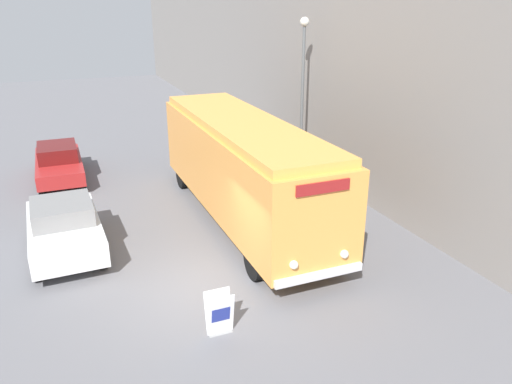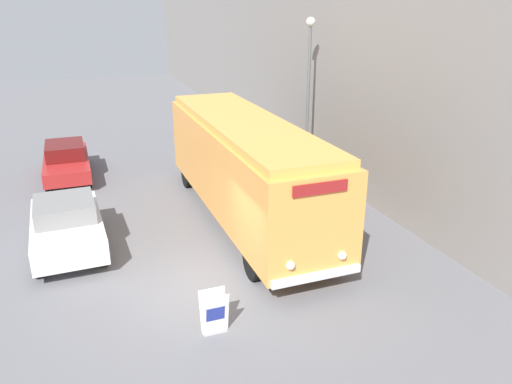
{
  "view_description": "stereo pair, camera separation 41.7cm",
  "coord_description": "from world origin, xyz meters",
  "px_view_note": "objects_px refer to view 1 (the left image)",
  "views": [
    {
      "loc": [
        -2.86,
        -10.83,
        6.99
      ],
      "look_at": [
        2.12,
        1.17,
        1.98
      ],
      "focal_mm": 35.0,
      "sensor_mm": 36.0,
      "label": 1
    },
    {
      "loc": [
        -2.47,
        -10.98,
        6.99
      ],
      "look_at": [
        2.12,
        1.17,
        1.98
      ],
      "focal_mm": 35.0,
      "sensor_mm": 36.0,
      "label": 2
    }
  ],
  "objects_px": {
    "streetlamp": "(303,77)",
    "parked_car_mid": "(59,162)",
    "vintage_bus": "(243,165)",
    "sign_board": "(219,314)",
    "parked_car_near": "(64,228)"
  },
  "relations": [
    {
      "from": "sign_board",
      "to": "parked_car_near",
      "type": "distance_m",
      "value": 6.12
    },
    {
      "from": "parked_car_mid",
      "to": "streetlamp",
      "type": "bearing_deg",
      "value": -19.27
    },
    {
      "from": "sign_board",
      "to": "streetlamp",
      "type": "distance_m",
      "value": 11.69
    },
    {
      "from": "vintage_bus",
      "to": "parked_car_near",
      "type": "height_order",
      "value": "vintage_bus"
    },
    {
      "from": "parked_car_near",
      "to": "vintage_bus",
      "type": "bearing_deg",
      "value": 1.71
    },
    {
      "from": "sign_board",
      "to": "parked_car_near",
      "type": "bearing_deg",
      "value": 118.75
    },
    {
      "from": "vintage_bus",
      "to": "sign_board",
      "type": "relative_size",
      "value": 10.23
    },
    {
      "from": "streetlamp",
      "to": "parked_car_mid",
      "type": "bearing_deg",
      "value": 160.28
    },
    {
      "from": "parked_car_near",
      "to": "parked_car_mid",
      "type": "height_order",
      "value": "parked_car_near"
    },
    {
      "from": "vintage_bus",
      "to": "sign_board",
      "type": "xyz_separation_m",
      "value": [
        -2.75,
        -5.66,
        -1.43
      ]
    },
    {
      "from": "vintage_bus",
      "to": "parked_car_mid",
      "type": "relative_size",
      "value": 2.36
    },
    {
      "from": "streetlamp",
      "to": "parked_car_near",
      "type": "xyz_separation_m",
      "value": [
        -9.53,
        -3.57,
        -3.35
      ]
    },
    {
      "from": "vintage_bus",
      "to": "sign_board",
      "type": "distance_m",
      "value": 6.45
    },
    {
      "from": "sign_board",
      "to": "parked_car_near",
      "type": "relative_size",
      "value": 0.25
    },
    {
      "from": "sign_board",
      "to": "parked_car_near",
      "type": "xyz_separation_m",
      "value": [
        -2.94,
        5.36,
        0.31
      ]
    }
  ]
}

